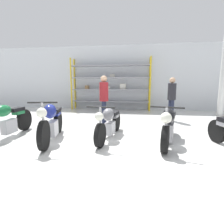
{
  "coord_description": "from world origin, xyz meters",
  "views": [
    {
      "loc": [
        0.71,
        -4.26,
        1.47
      ],
      "look_at": [
        0.0,
        0.4,
        0.7
      ],
      "focal_mm": 28.0,
      "sensor_mm": 36.0,
      "label": 1
    }
  ],
  "objects": [
    {
      "name": "shelving_rack",
      "position": [
        -0.87,
        5.52,
        1.45
      ],
      "size": [
        4.44,
        0.63,
        2.87
      ],
      "color": "gold",
      "rests_on": "ground_plane"
    },
    {
      "name": "support_pillar",
      "position": [
        4.47,
        4.39,
        1.8
      ],
      "size": [
        0.28,
        0.28,
        3.6
      ],
      "color": "silver",
      "rests_on": "ground_plane"
    },
    {
      "name": "person_browsing",
      "position": [
        2.0,
        2.91,
        1.01
      ],
      "size": [
        0.41,
        0.41,
        1.71
      ],
      "rotation": [
        0.0,
        0.0,
        3.48
      ],
      "color": "#1E2338",
      "rests_on": "ground_plane"
    },
    {
      "name": "motorcycle_grey",
      "position": [
        -0.06,
        0.29,
        0.44
      ],
      "size": [
        0.7,
        2.07,
        0.95
      ],
      "rotation": [
        0.0,
        0.0,
        -1.7
      ],
      "color": "black",
      "rests_on": "ground_plane"
    },
    {
      "name": "motorcycle_blue",
      "position": [
        -1.5,
        -0.13,
        0.5
      ],
      "size": [
        0.76,
        2.07,
        1.08
      ],
      "rotation": [
        0.0,
        0.0,
        -1.34
      ],
      "color": "black",
      "rests_on": "ground_plane"
    },
    {
      "name": "back_wall",
      "position": [
        0.0,
        5.88,
        1.8
      ],
      "size": [
        30.0,
        0.08,
        3.6
      ],
      "color": "silver",
      "rests_on": "ground_plane"
    },
    {
      "name": "ground_plane",
      "position": [
        0.0,
        0.0,
        0.0
      ],
      "size": [
        30.0,
        30.0,
        0.0
      ],
      "primitive_type": "plane",
      "color": "silver"
    },
    {
      "name": "motorcycle_black",
      "position": [
        1.46,
        0.12,
        0.45
      ],
      "size": [
        0.82,
        2.01,
        1.0
      ],
      "rotation": [
        0.0,
        0.0,
        -1.82
      ],
      "color": "black",
      "rests_on": "ground_plane"
    },
    {
      "name": "person_near_rack",
      "position": [
        -0.52,
        1.89,
        1.03
      ],
      "size": [
        0.33,
        0.33,
        1.75
      ],
      "rotation": [
        0.0,
        0.0,
        3.16
      ],
      "color": "#1E2338",
      "rests_on": "ground_plane"
    },
    {
      "name": "motorcycle_green",
      "position": [
        -2.81,
        -0.1,
        0.48
      ],
      "size": [
        0.73,
        2.2,
        1.03
      ],
      "rotation": [
        0.0,
        0.0,
        -1.52
      ],
      "color": "black",
      "rests_on": "ground_plane"
    }
  ]
}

